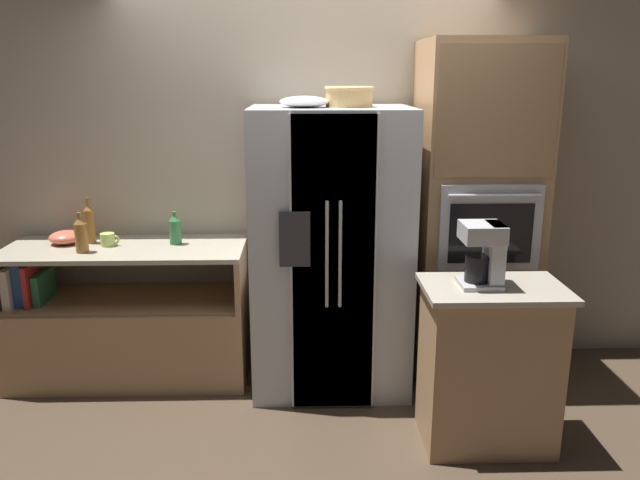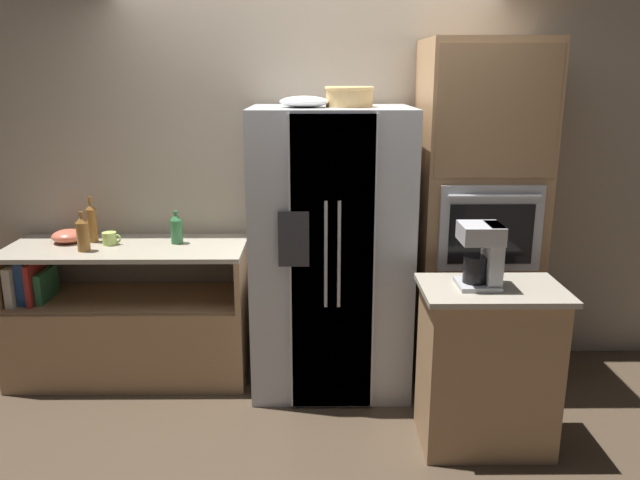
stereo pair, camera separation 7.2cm
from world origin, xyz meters
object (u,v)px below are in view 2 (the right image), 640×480
(wall_oven, at_px, (476,217))
(bottle_tall, at_px, (176,228))
(refrigerator, at_px, (331,250))
(bottle_short, at_px, (83,233))
(mixing_bowl, at_px, (69,236))
(wicker_basket, at_px, (349,96))
(fruit_bowl, at_px, (304,102))
(bottle_wide, at_px, (92,223))
(coffee_maker, at_px, (484,253))
(mug, at_px, (110,239))

(wall_oven, bearing_deg, bottle_tall, 177.40)
(refrigerator, xyz_separation_m, bottle_tall, (-1.02, 0.16, 0.11))
(bottle_short, height_order, mixing_bowl, bottle_short)
(wall_oven, bearing_deg, bottle_short, -177.85)
(bottle_tall, xyz_separation_m, bottle_short, (-0.55, -0.18, 0.01))
(wicker_basket, distance_m, bottle_short, 1.88)
(wall_oven, relative_size, fruit_bowl, 7.56)
(bottle_wide, bearing_deg, mixing_bowl, -175.69)
(bottle_wide, height_order, coffee_maker, coffee_maker)
(bottle_short, relative_size, bottle_wide, 0.83)
(bottle_short, bearing_deg, bottle_wide, 94.60)
(mug, bearing_deg, refrigerator, -4.81)
(refrigerator, relative_size, coffee_maker, 5.37)
(refrigerator, bearing_deg, bottle_wide, 172.89)
(bottle_wide, distance_m, mug, 0.18)
(bottle_tall, bearing_deg, wicker_basket, -9.43)
(refrigerator, bearing_deg, wall_oven, 4.06)
(bottle_tall, height_order, bottle_wide, bottle_wide)
(wicker_basket, relative_size, fruit_bowl, 1.02)
(bottle_wide, xyz_separation_m, mixing_bowl, (-0.16, -0.01, -0.09))
(wicker_basket, distance_m, bottle_wide, 1.90)
(mixing_bowl, bearing_deg, fruit_bowl, -9.58)
(mixing_bowl, distance_m, coffee_maker, 2.70)
(wall_oven, distance_m, bottle_tall, 1.96)
(wall_oven, height_order, fruit_bowl, wall_oven)
(wicker_basket, xyz_separation_m, mug, (-1.56, 0.15, -0.92))
(bottle_wide, bearing_deg, bottle_short, -85.40)
(coffee_maker, bearing_deg, bottle_short, 162.75)
(refrigerator, distance_m, bottle_short, 1.57)
(bottle_tall, height_order, bottle_short, bottle_short)
(fruit_bowl, bearing_deg, bottle_tall, 164.49)
(wall_oven, relative_size, mug, 17.78)
(wicker_basket, relative_size, mixing_bowl, 1.36)
(wall_oven, xyz_separation_m, coffee_maker, (-0.16, -0.82, -0.01))
(wall_oven, relative_size, wicker_basket, 7.43)
(coffee_maker, bearing_deg, fruit_bowl, 144.34)
(refrigerator, height_order, bottle_tall, refrigerator)
(refrigerator, xyz_separation_m, mug, (-1.45, 0.12, 0.05))
(fruit_bowl, bearing_deg, coffee_maker, -35.66)
(mug, xyz_separation_m, mixing_bowl, (-0.30, 0.06, 0.00))
(wicker_basket, bearing_deg, mixing_bowl, 173.32)
(bottle_tall, bearing_deg, wall_oven, -2.60)
(refrigerator, height_order, mug, refrigerator)
(wall_oven, xyz_separation_m, bottle_tall, (-1.96, 0.09, -0.09))
(bottle_tall, xyz_separation_m, mug, (-0.43, -0.03, -0.06))
(refrigerator, xyz_separation_m, fruit_bowl, (-0.16, -0.08, 0.94))
(fruit_bowl, height_order, bottle_tall, fruit_bowl)
(refrigerator, height_order, coffee_maker, refrigerator)
(refrigerator, bearing_deg, mug, 175.19)
(wall_oven, bearing_deg, bottle_wide, 177.03)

